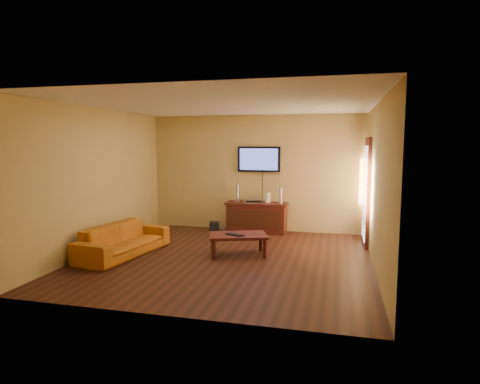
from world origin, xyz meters
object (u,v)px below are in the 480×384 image
(coffee_table, at_px, (238,237))
(speaker_right, at_px, (281,197))
(game_console, at_px, (268,198))
(television, at_px, (259,159))
(media_console, at_px, (257,217))
(keyboard, at_px, (235,235))
(bottle, at_px, (223,230))
(sofa, at_px, (123,235))
(subwoofer, at_px, (214,227))
(speaker_left, at_px, (238,194))
(av_receiver, at_px, (253,201))

(coffee_table, bearing_deg, speaker_right, 75.81)
(speaker_right, xyz_separation_m, game_console, (-0.30, 0.05, -0.04))
(television, relative_size, game_console, 4.27)
(media_console, xyz_separation_m, keyboard, (0.01, -2.07, 0.05))
(bottle, bearing_deg, sofa, -121.96)
(keyboard, bearing_deg, media_console, 90.39)
(media_console, distance_m, coffee_table, 1.98)
(bottle, bearing_deg, media_console, 27.09)
(media_console, height_order, bottle, media_console)
(speaker_right, bearing_deg, coffee_table, -104.19)
(speaker_right, bearing_deg, media_console, 178.93)
(sofa, distance_m, keyboard, 2.05)
(subwoofer, xyz_separation_m, keyboard, (1.00, -1.94, 0.29))
(subwoofer, bearing_deg, speaker_left, 3.66)
(coffee_table, distance_m, speaker_right, 2.10)
(media_console, height_order, television, television)
(bottle, relative_size, keyboard, 0.50)
(av_receiver, bearing_deg, speaker_left, 149.50)
(coffee_table, xyz_separation_m, speaker_right, (0.50, 1.97, 0.51))
(coffee_table, relative_size, subwoofer, 5.30)
(av_receiver, xyz_separation_m, subwoofer, (-0.89, -0.09, -0.63))
(television, relative_size, subwoofer, 4.48)
(game_console, bearing_deg, television, 160.02)
(coffee_table, bearing_deg, av_receiver, 94.18)
(television, height_order, keyboard, television)
(av_receiver, bearing_deg, sofa, -146.62)
(subwoofer, height_order, keyboard, keyboard)
(sofa, distance_m, speaker_left, 2.96)
(media_console, xyz_separation_m, sofa, (-2.00, -2.44, 0.03))
(media_console, relative_size, keyboard, 3.68)
(television, height_order, game_console, television)
(game_console, bearing_deg, subwoofer, -155.92)
(speaker_left, distance_m, keyboard, 2.22)
(av_receiver, bearing_deg, keyboard, -105.24)
(sofa, bearing_deg, bottle, -23.22)
(coffee_table, relative_size, game_console, 5.06)
(television, xyz_separation_m, speaker_left, (-0.47, -0.18, -0.80))
(television, distance_m, bottle, 1.83)
(av_receiver, bearing_deg, television, 53.68)
(subwoofer, distance_m, keyboard, 2.20)
(television, height_order, av_receiver, television)
(coffee_table, bearing_deg, television, 91.39)
(sofa, bearing_deg, television, -28.07)
(subwoofer, bearing_deg, keyboard, -77.62)
(media_console, bearing_deg, av_receiver, -155.30)
(sofa, relative_size, keyboard, 4.99)
(sofa, distance_m, game_console, 3.38)
(media_console, xyz_separation_m, coffee_table, (0.05, -1.98, -0.01))
(sofa, relative_size, av_receiver, 4.91)
(speaker_right, distance_m, av_receiver, 0.65)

